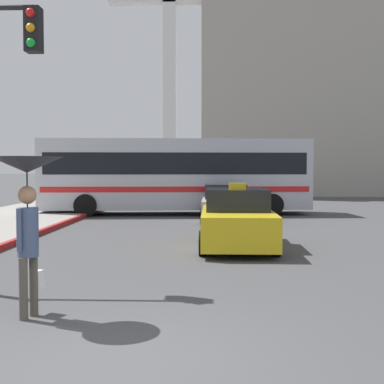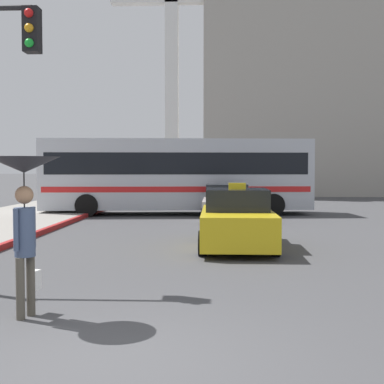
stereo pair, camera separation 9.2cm
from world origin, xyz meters
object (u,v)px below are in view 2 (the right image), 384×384
Objects in this scene: city_bus at (177,173)px; pedestrian_with_umbrella at (24,190)px; taxi at (237,221)px; sedan_red at (227,204)px; monument_cross at (172,40)px.

city_bus is 5.29× the size of pedestrian_with_umbrella.
taxi is 7.36m from pedestrian_with_umbrella.
pedestrian_with_umbrella reaches higher than sedan_red.
city_bus is 0.61× the size of monument_cross.
taxi is at bearing -6.97° from pedestrian_with_umbrella.
taxi reaches higher than sedan_red.
taxi is 0.87× the size of sedan_red.
monument_cross is (-1.42, 14.40, 9.20)m from city_bus.
city_bus is at bearing -76.80° from taxi.
monument_cross reaches higher than taxi.
sedan_red is 0.24× the size of monument_cross.
sedan_red is 13.97m from pedestrian_with_umbrella.
city_bus is at bearing -84.37° from monument_cross.
taxi is 1.81× the size of pedestrian_with_umbrella.
taxi is at bearing -81.28° from monument_cross.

